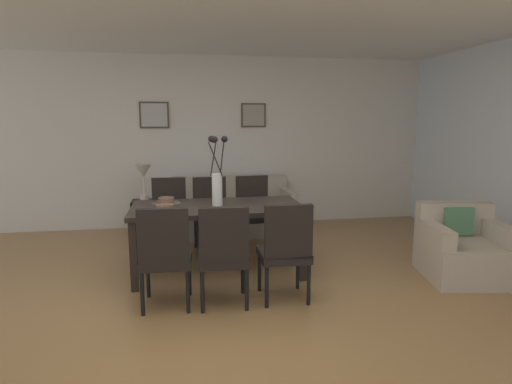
{
  "coord_description": "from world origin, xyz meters",
  "views": [
    {
      "loc": [
        -0.25,
        -3.4,
        1.63
      ],
      "look_at": [
        0.55,
        1.26,
        0.83
      ],
      "focal_mm": 29.81,
      "sensor_mm": 36.0,
      "label": 1
    }
  ],
  "objects": [
    {
      "name": "dining_chair_near_right",
      "position": [
        -0.44,
        1.9,
        0.51
      ],
      "size": [
        0.46,
        0.46,
        0.92
      ],
      "color": "black",
      "rests_on": "ground"
    },
    {
      "name": "armchair",
      "position": [
        2.62,
        0.45,
        0.29
      ],
      "size": [
        0.93,
        0.93,
        0.75
      ],
      "color": "#B7A893",
      "rests_on": "ground"
    },
    {
      "name": "table_lamp",
      "position": [
        -0.8,
        2.65,
        0.89
      ],
      "size": [
        0.22,
        0.22,
        0.51
      ],
      "color": "beige",
      "rests_on": "side_table"
    },
    {
      "name": "back_wall_panel",
      "position": [
        0.0,
        3.25,
        1.3
      ],
      "size": [
        9.0,
        0.1,
        2.6
      ],
      "primitive_type": "cube",
      "color": "silver",
      "rests_on": "ground"
    },
    {
      "name": "dining_chair_near_left",
      "position": [
        -0.43,
        0.2,
        0.51
      ],
      "size": [
        0.46,
        0.46,
        0.92
      ],
      "color": "black",
      "rests_on": "ground"
    },
    {
      "name": "dining_chair_mid_right",
      "position": [
        0.64,
        1.9,
        0.51
      ],
      "size": [
        0.47,
        0.47,
        0.92
      ],
      "color": "black",
      "rests_on": "ground"
    },
    {
      "name": "framed_picture_center",
      "position": [
        0.85,
        3.18,
        1.71
      ],
      "size": [
        0.38,
        0.03,
        0.37
      ],
      "color": "#473828"
    },
    {
      "name": "sofa",
      "position": [
        0.45,
        2.7,
        0.28
      ],
      "size": [
        1.73,
        0.84,
        0.8
      ],
      "color": "#A89E8E",
      "rests_on": "ground"
    },
    {
      "name": "placemat_near_left",
      "position": [
        -0.44,
        0.83,
        0.74
      ],
      "size": [
        0.32,
        0.32,
        0.01
      ],
      "primitive_type": "cylinder",
      "color": "#4C4742",
      "rests_on": "dining_table"
    },
    {
      "name": "bowl_near_right",
      "position": [
        -0.44,
        1.24,
        0.78
      ],
      "size": [
        0.17,
        0.17,
        0.07
      ],
      "color": "brown",
      "rests_on": "dining_table"
    },
    {
      "name": "dining_chair_mid_left",
      "position": [
        0.63,
        0.17,
        0.51
      ],
      "size": [
        0.44,
        0.44,
        0.92
      ],
      "color": "black",
      "rests_on": "ground"
    },
    {
      "name": "dining_table",
      "position": [
        0.1,
        1.04,
        0.66
      ],
      "size": [
        1.8,
        0.9,
        0.74
      ],
      "color": "black",
      "rests_on": "ground"
    },
    {
      "name": "centerpiece_vase",
      "position": [
        0.1,
        1.04,
        1.02
      ],
      "size": [
        0.21,
        0.23,
        0.73
      ],
      "color": "white",
      "rests_on": "dining_table"
    },
    {
      "name": "framed_picture_left",
      "position": [
        -0.65,
        3.18,
        1.71
      ],
      "size": [
        0.43,
        0.03,
        0.39
      ],
      "color": "#473828"
    },
    {
      "name": "side_table",
      "position": [
        -0.8,
        2.65,
        0.26
      ],
      "size": [
        0.36,
        0.36,
        0.52
      ],
      "primitive_type": "cube",
      "color": "black",
      "rests_on": "ground"
    },
    {
      "name": "dining_chair_far_right",
      "position": [
        0.08,
        1.89,
        0.51
      ],
      "size": [
        0.47,
        0.47,
        0.92
      ],
      "color": "black",
      "rests_on": "ground"
    },
    {
      "name": "placemat_near_right",
      "position": [
        -0.44,
        1.24,
        0.74
      ],
      "size": [
        0.32,
        0.32,
        0.01
      ],
      "primitive_type": "cylinder",
      "color": "#4C4742",
      "rests_on": "dining_table"
    },
    {
      "name": "ground_plane",
      "position": [
        0.0,
        0.0,
        0.0
      ],
      "size": [
        9.0,
        9.0,
        0.0
      ],
      "primitive_type": "plane",
      "color": "olive"
    },
    {
      "name": "dining_chair_far_left",
      "position": [
        0.07,
        0.16,
        0.51
      ],
      "size": [
        0.46,
        0.46,
        0.92
      ],
      "color": "black",
      "rests_on": "ground"
    },
    {
      "name": "bowl_near_left",
      "position": [
        -0.44,
        0.83,
        0.78
      ],
      "size": [
        0.17,
        0.17,
        0.07
      ],
      "color": "brown",
      "rests_on": "dining_table"
    }
  ]
}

